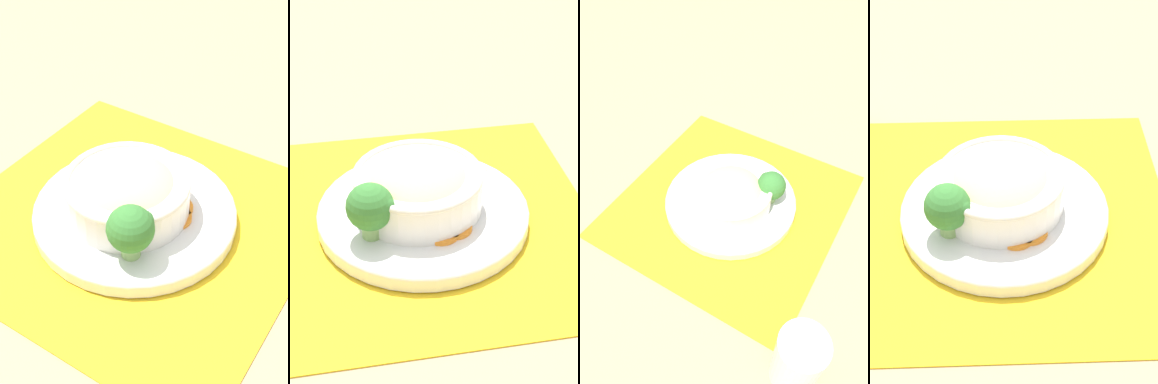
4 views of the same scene
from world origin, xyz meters
The scene contains 8 objects.
ground_plane centered at (0.00, 0.00, 0.00)m, with size 4.00×4.00×0.00m, color tan.
placemat centered at (0.00, 0.00, 0.00)m, with size 0.47×0.48×0.00m.
plate centered at (0.00, 0.00, 0.02)m, with size 0.28×0.28×0.02m.
bowl centered at (0.01, -0.01, 0.05)m, with size 0.17×0.17×0.07m.
broccoli_floret centered at (0.07, 0.05, 0.06)m, with size 0.06×0.06×0.07m.
carrot_slice_near centered at (-0.02, 0.05, 0.02)m, with size 0.05×0.05×0.01m.
carrot_slice_middle centered at (-0.03, 0.04, 0.02)m, with size 0.05×0.05×0.01m.
water_glass centered at (0.26, -0.23, 0.06)m, with size 0.07×0.07×0.13m.
Camera 3 is at (0.27, -0.42, 0.63)m, focal length 35.00 mm.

